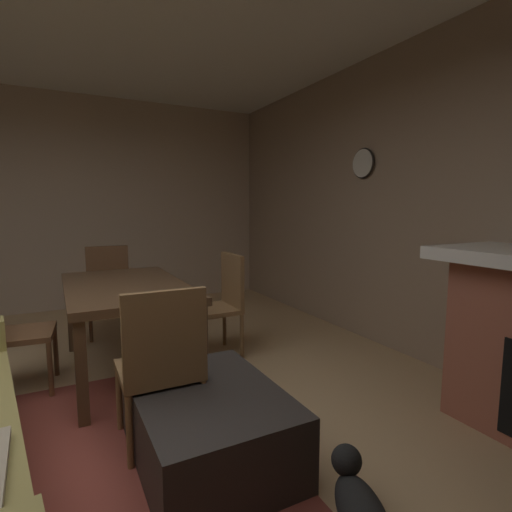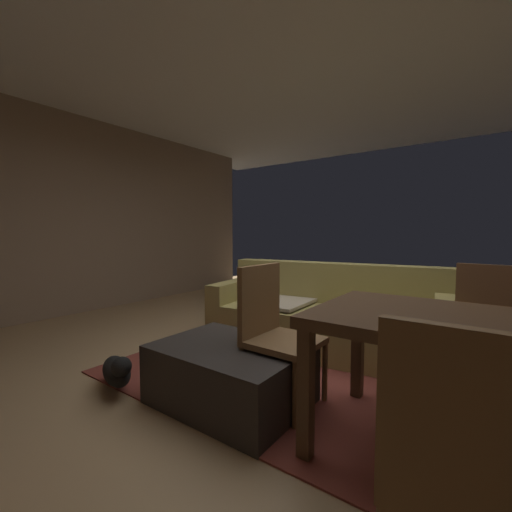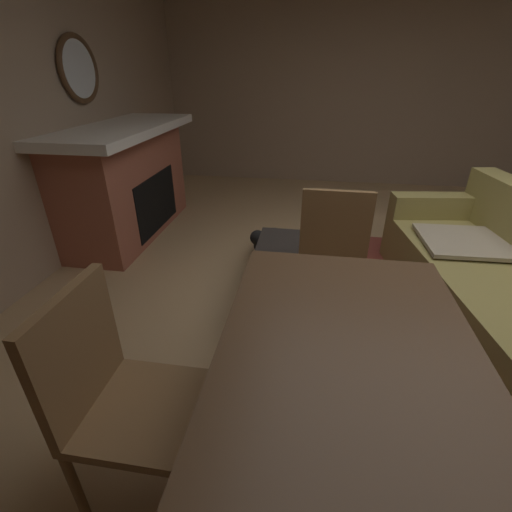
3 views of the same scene
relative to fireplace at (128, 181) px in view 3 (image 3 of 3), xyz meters
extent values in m
plane|color=tan|center=(1.29, 2.68, -0.56)|extent=(8.81, 8.81, 0.00)
cube|color=#9E846B|center=(-2.38, 2.68, 0.84)|extent=(0.12, 6.50, 2.80)
cube|color=brown|center=(1.08, 2.48, -0.55)|extent=(2.60, 2.00, 0.01)
cube|color=#9E5642|center=(0.00, -0.02, -0.05)|extent=(1.68, 0.60, 1.03)
cube|color=black|center=(0.00, 0.24, -0.21)|extent=(0.93, 0.10, 0.56)
cube|color=white|center=(0.00, 0.03, 0.51)|extent=(1.92, 0.76, 0.08)
torus|color=#4C331E|center=(0.00, -0.29, 1.01)|extent=(0.58, 0.05, 0.58)
cylinder|color=silver|center=(0.00, -0.29, 1.01)|extent=(0.48, 0.01, 0.48)
cube|color=#9E8E4C|center=(1.18, 3.12, -0.35)|extent=(2.32, 1.14, 0.42)
cube|color=#9E8E4C|center=(0.17, 2.99, -0.04)|extent=(0.29, 0.86, 0.20)
cube|color=tan|center=(0.74, 3.06, -0.11)|extent=(0.58, 0.74, 0.03)
cube|color=#2D2826|center=(1.08, 1.84, -0.36)|extent=(0.98, 0.73, 0.39)
cube|color=black|center=(1.25, 1.95, -0.15)|extent=(0.07, 0.16, 0.02)
cube|color=#513823|center=(2.47, 2.02, 0.15)|extent=(1.57, 0.90, 0.06)
cube|color=#513823|center=(1.75, 2.41, -0.22)|extent=(0.07, 0.07, 0.68)
cube|color=#513823|center=(1.75, 1.63, -0.22)|extent=(0.07, 0.07, 0.68)
cube|color=brown|center=(2.47, 1.27, -0.13)|extent=(0.44, 0.44, 0.04)
cube|color=brown|center=(2.47, 1.07, 0.13)|extent=(0.44, 0.04, 0.48)
cylinder|color=brown|center=(2.28, 1.47, -0.36)|extent=(0.04, 0.04, 0.41)
cylinder|color=brown|center=(2.68, 1.47, -0.36)|extent=(0.04, 0.04, 0.41)
cylinder|color=brown|center=(2.27, 1.07, -0.36)|extent=(0.04, 0.04, 0.41)
cylinder|color=brown|center=(2.67, 1.07, -0.36)|extent=(0.04, 0.04, 0.41)
cylinder|color=brown|center=(2.26, 2.59, -0.36)|extent=(0.04, 0.04, 0.41)
cube|color=brown|center=(1.39, 2.02, -0.13)|extent=(0.45, 0.45, 0.04)
cube|color=brown|center=(1.19, 2.02, 0.13)|extent=(0.05, 0.44, 0.48)
cylinder|color=brown|center=(1.59, 2.22, -0.36)|extent=(0.04, 0.04, 0.41)
cylinder|color=brown|center=(1.59, 1.82, -0.36)|extent=(0.04, 0.04, 0.41)
cylinder|color=brown|center=(1.19, 2.22, -0.36)|extent=(0.04, 0.04, 0.41)
cylinder|color=brown|center=(1.19, 1.82, -0.36)|extent=(0.04, 0.04, 0.41)
ellipsoid|color=black|center=(0.28, 1.49, -0.42)|extent=(0.47, 0.33, 0.18)
sphere|color=black|center=(0.47, 1.41, -0.32)|extent=(0.14, 0.14, 0.14)
camera|label=1|loc=(-0.76, 2.51, 0.80)|focal=27.31mm
camera|label=2|loc=(2.49, 0.17, 0.59)|focal=23.26mm
camera|label=3|loc=(3.32, 1.85, 1.02)|focal=24.95mm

